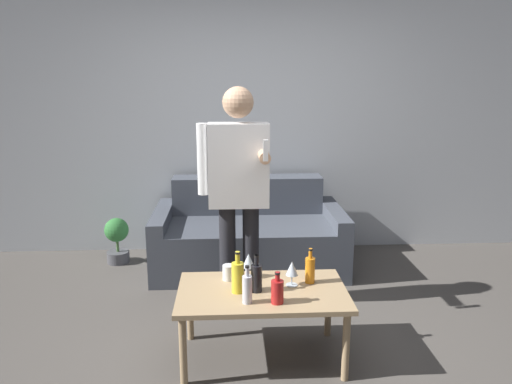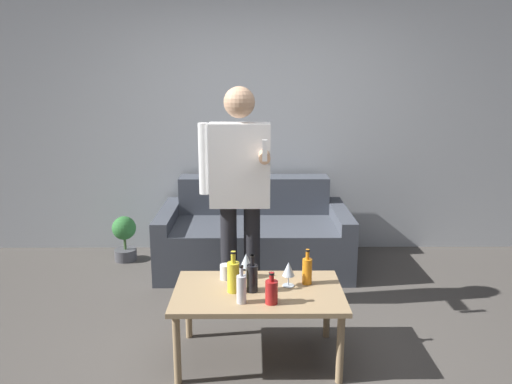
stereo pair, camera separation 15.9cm
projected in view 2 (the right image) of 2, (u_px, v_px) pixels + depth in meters
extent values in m
plane|color=#514C47|center=(266.00, 365.00, 3.06)|extent=(16.00, 16.00, 0.00)
cube|color=silver|center=(261.00, 116.00, 4.88)|extent=(8.00, 0.06, 2.70)
cube|color=#474C56|center=(254.00, 249.00, 4.45)|extent=(1.43, 0.68, 0.44)
cube|color=#474C56|center=(254.00, 216.00, 4.87)|extent=(1.43, 0.27, 0.79)
cube|color=#474C56|center=(169.00, 239.00, 4.56)|extent=(0.14, 0.95, 0.55)
cube|color=#474C56|center=(339.00, 238.00, 4.57)|extent=(0.14, 0.95, 0.55)
cube|color=tan|center=(258.00, 292.00, 3.04)|extent=(1.03, 0.62, 0.03)
cylinder|color=tan|center=(177.00, 349.00, 2.84)|extent=(0.04, 0.04, 0.43)
cylinder|color=tan|center=(340.00, 349.00, 2.84)|extent=(0.04, 0.04, 0.43)
cylinder|color=tan|center=(188.00, 308.00, 3.34)|extent=(0.04, 0.04, 0.43)
cylinder|color=tan|center=(327.00, 307.00, 3.35)|extent=(0.04, 0.04, 0.43)
cylinder|color=orange|center=(307.00, 271.00, 3.12)|extent=(0.06, 0.06, 0.16)
cylinder|color=orange|center=(308.00, 254.00, 3.09)|extent=(0.02, 0.02, 0.06)
cylinder|color=black|center=(308.00, 250.00, 3.08)|extent=(0.03, 0.03, 0.01)
cylinder|color=#B21E1E|center=(272.00, 292.00, 2.85)|extent=(0.07, 0.07, 0.14)
cylinder|color=#B21E1E|center=(272.00, 277.00, 2.83)|extent=(0.03, 0.03, 0.05)
cylinder|color=black|center=(272.00, 274.00, 2.82)|extent=(0.03, 0.03, 0.01)
cylinder|color=black|center=(252.00, 278.00, 3.00)|extent=(0.07, 0.07, 0.17)
cylinder|color=black|center=(252.00, 260.00, 2.98)|extent=(0.03, 0.03, 0.07)
cylinder|color=black|center=(252.00, 256.00, 2.97)|extent=(0.03, 0.03, 0.01)
cylinder|color=yellow|center=(233.00, 277.00, 3.00)|extent=(0.08, 0.08, 0.19)
cylinder|color=yellow|center=(233.00, 257.00, 2.97)|extent=(0.03, 0.03, 0.07)
cylinder|color=black|center=(233.00, 252.00, 2.96)|extent=(0.03, 0.03, 0.01)
cylinder|color=silver|center=(241.00, 289.00, 2.85)|extent=(0.06, 0.06, 0.16)
cylinder|color=silver|center=(241.00, 271.00, 2.83)|extent=(0.02, 0.02, 0.06)
cylinder|color=black|center=(241.00, 266.00, 2.82)|extent=(0.02, 0.02, 0.01)
cylinder|color=silver|center=(246.00, 277.00, 3.23)|extent=(0.08, 0.08, 0.01)
cylinder|color=silver|center=(246.00, 272.00, 3.23)|extent=(0.01, 0.01, 0.07)
cone|color=silver|center=(246.00, 260.00, 3.21)|extent=(0.08, 0.08, 0.09)
cylinder|color=silver|center=(288.00, 286.00, 3.10)|extent=(0.07, 0.07, 0.01)
cylinder|color=silver|center=(288.00, 280.00, 3.09)|extent=(0.01, 0.01, 0.06)
cone|color=silver|center=(289.00, 269.00, 3.07)|extent=(0.08, 0.08, 0.09)
cylinder|color=white|center=(226.00, 272.00, 3.20)|extent=(0.08, 0.08, 0.10)
cylinder|color=#232328|center=(229.00, 257.00, 3.74)|extent=(0.12, 0.12, 0.80)
cylinder|color=#232328|center=(252.00, 257.00, 3.74)|extent=(0.12, 0.12, 0.80)
cube|color=white|center=(240.00, 165.00, 3.58)|extent=(0.43, 0.19, 0.60)
sphere|color=tan|center=(239.00, 102.00, 3.48)|extent=(0.22, 0.22, 0.22)
cylinder|color=white|center=(204.00, 159.00, 3.57)|extent=(0.08, 0.08, 0.51)
cylinder|color=tan|center=(264.00, 156.00, 3.43)|extent=(0.08, 0.27, 0.08)
cube|color=white|center=(265.00, 151.00, 3.25)|extent=(0.03, 0.03, 0.14)
cylinder|color=#4C4C51|center=(126.00, 255.00, 4.79)|extent=(0.21, 0.21, 0.11)
cylinder|color=#476B38|center=(125.00, 243.00, 4.77)|extent=(0.03, 0.03, 0.13)
sphere|color=#337A38|center=(124.00, 228.00, 4.73)|extent=(0.22, 0.22, 0.22)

